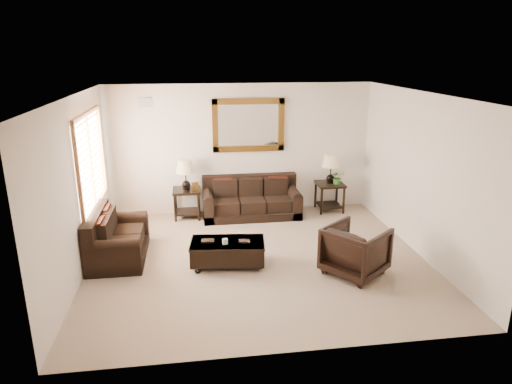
{
  "coord_description": "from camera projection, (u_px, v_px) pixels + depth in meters",
  "views": [
    {
      "loc": [
        -1.01,
        -6.87,
        3.34
      ],
      "look_at": [
        0.05,
        0.6,
        0.98
      ],
      "focal_mm": 32.0,
      "sensor_mm": 36.0,
      "label": 1
    }
  ],
  "objects": [
    {
      "name": "mirror",
      "position": [
        249.0,
        125.0,
        9.43
      ],
      "size": [
        1.5,
        0.06,
        1.1
      ],
      "color": "#48320E",
      "rests_on": "room"
    },
    {
      "name": "armchair",
      "position": [
        356.0,
        248.0,
        7.01
      ],
      "size": [
        1.13,
        1.13,
        0.85
      ],
      "primitive_type": "imported",
      "rotation": [
        0.0,
        0.0,
        2.25
      ],
      "color": "black",
      "rests_on": "floor"
    },
    {
      "name": "air_vent",
      "position": [
        145.0,
        102.0,
        9.02
      ],
      "size": [
        0.25,
        0.02,
        0.18
      ],
      "primitive_type": "cube",
      "color": "#999999",
      "rests_on": "room"
    },
    {
      "name": "end_table_right",
      "position": [
        330.0,
        174.0,
        9.69
      ],
      "size": [
        0.57,
        0.57,
        1.25
      ],
      "color": "black",
      "rests_on": "room"
    },
    {
      "name": "loveseat",
      "position": [
        115.0,
        241.0,
        7.58
      ],
      "size": [
        0.87,
        1.46,
        0.82
      ],
      "rotation": [
        0.0,
        0.0,
        1.57
      ],
      "color": "black",
      "rests_on": "room"
    },
    {
      "name": "sofa",
      "position": [
        251.0,
        202.0,
        9.55
      ],
      "size": [
        2.0,
        0.86,
        0.82
      ],
      "color": "black",
      "rests_on": "room"
    },
    {
      "name": "room",
      "position": [
        258.0,
        181.0,
        7.23
      ],
      "size": [
        5.51,
        5.01,
        2.71
      ],
      "color": "#89735E",
      "rests_on": "ground"
    },
    {
      "name": "potted_plant",
      "position": [
        337.0,
        179.0,
        9.64
      ],
      "size": [
        0.29,
        0.32,
        0.24
      ],
      "primitive_type": "imported",
      "rotation": [
        0.0,
        0.0,
        -0.07
      ],
      "color": "#2E6221",
      "rests_on": "end_table_right"
    },
    {
      "name": "window",
      "position": [
        91.0,
        161.0,
        7.65
      ],
      "size": [
        0.07,
        1.96,
        1.66
      ],
      "color": "white",
      "rests_on": "room"
    },
    {
      "name": "coffee_table",
      "position": [
        228.0,
        250.0,
        7.35
      ],
      "size": [
        1.25,
        0.77,
        0.5
      ],
      "rotation": [
        0.0,
        0.0,
        -0.11
      ],
      "color": "black",
      "rests_on": "room"
    },
    {
      "name": "end_table_left",
      "position": [
        186.0,
        180.0,
        9.29
      ],
      "size": [
        0.56,
        0.56,
        1.22
      ],
      "color": "black",
      "rests_on": "room"
    }
  ]
}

